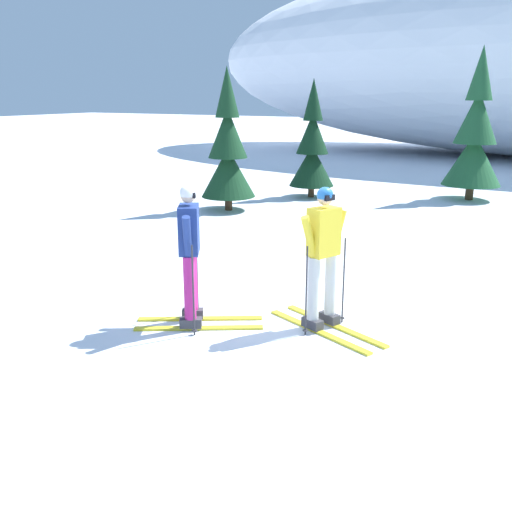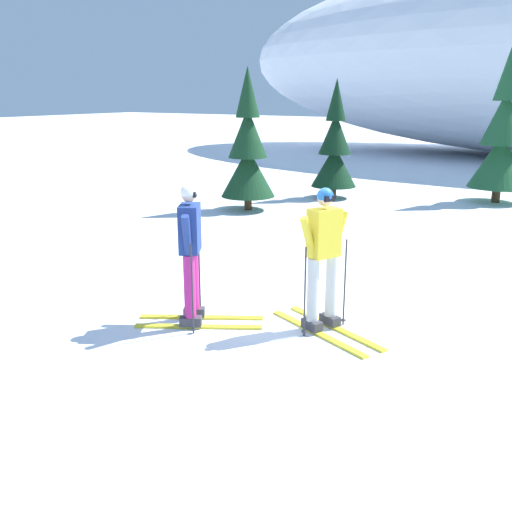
{
  "view_description": "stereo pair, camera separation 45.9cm",
  "coord_description": "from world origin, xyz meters",
  "px_view_note": "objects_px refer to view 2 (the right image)",
  "views": [
    {
      "loc": [
        3.53,
        -6.76,
        2.95
      ],
      "look_at": [
        0.2,
        -0.54,
        0.95
      ],
      "focal_mm": 40.66,
      "sensor_mm": 36.0,
      "label": 1
    },
    {
      "loc": [
        3.92,
        -6.53,
        2.95
      ],
      "look_at": [
        0.2,
        -0.54,
        0.95
      ],
      "focal_mm": 40.66,
      "sensor_mm": 36.0,
      "label": 2
    }
  ],
  "objects_px": {
    "pine_tree_far_left": "(248,152)",
    "skier_yellow_jacket": "(324,258)",
    "skier_navy_jacket": "(191,252)",
    "pine_tree_center_left": "(502,138)",
    "pine_tree_left": "(335,149)"
  },
  "relations": [
    {
      "from": "skier_navy_jacket",
      "to": "pine_tree_center_left",
      "type": "xyz_separation_m",
      "value": [
        1.74,
        11.37,
        0.77
      ]
    },
    {
      "from": "pine_tree_far_left",
      "to": "skier_navy_jacket",
      "type": "bearing_deg",
      "value": -62.79
    },
    {
      "from": "skier_navy_jacket",
      "to": "pine_tree_center_left",
      "type": "bearing_deg",
      "value": 81.28
    },
    {
      "from": "pine_tree_far_left",
      "to": "skier_yellow_jacket",
      "type": "bearing_deg",
      "value": -50.51
    },
    {
      "from": "pine_tree_left",
      "to": "pine_tree_center_left",
      "type": "distance_m",
      "value": 4.49
    },
    {
      "from": "skier_navy_jacket",
      "to": "skier_yellow_jacket",
      "type": "xyz_separation_m",
      "value": [
        1.53,
        0.72,
        -0.02
      ]
    },
    {
      "from": "pine_tree_center_left",
      "to": "skier_yellow_jacket",
      "type": "bearing_deg",
      "value": -91.14
    },
    {
      "from": "skier_navy_jacket",
      "to": "pine_tree_left",
      "type": "bearing_deg",
      "value": 103.91
    },
    {
      "from": "pine_tree_center_left",
      "to": "pine_tree_far_left",
      "type": "bearing_deg",
      "value": -139.27
    },
    {
      "from": "pine_tree_far_left",
      "to": "pine_tree_center_left",
      "type": "height_order",
      "value": "pine_tree_center_left"
    },
    {
      "from": "pine_tree_far_left",
      "to": "pine_tree_left",
      "type": "bearing_deg",
      "value": 68.14
    },
    {
      "from": "skier_yellow_jacket",
      "to": "pine_tree_far_left",
      "type": "relative_size",
      "value": 0.51
    },
    {
      "from": "pine_tree_far_left",
      "to": "pine_tree_left",
      "type": "xyz_separation_m",
      "value": [
        1.13,
        2.81,
        -0.11
      ]
    },
    {
      "from": "skier_navy_jacket",
      "to": "skier_yellow_jacket",
      "type": "distance_m",
      "value": 1.69
    },
    {
      "from": "pine_tree_far_left",
      "to": "pine_tree_center_left",
      "type": "distance_m",
      "value": 6.95
    }
  ]
}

